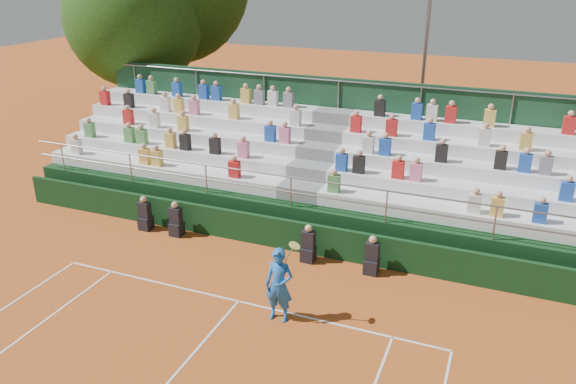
% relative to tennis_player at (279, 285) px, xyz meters
% --- Properties ---
extents(ground, '(90.00, 90.00, 0.00)m').
position_rel_tennis_player_xyz_m(ground, '(-1.30, 0.31, -0.98)').
color(ground, '#BA551F').
rests_on(ground, ground).
extents(courtside_wall, '(20.00, 0.15, 1.00)m').
position_rel_tennis_player_xyz_m(courtside_wall, '(-1.30, 3.51, -0.48)').
color(courtside_wall, black).
rests_on(courtside_wall, ground).
extents(line_officials, '(8.12, 0.40, 1.19)m').
position_rel_tennis_player_xyz_m(line_officials, '(-2.46, 3.06, -0.50)').
color(line_officials, black).
rests_on(line_officials, ground).
extents(grandstand, '(20.00, 5.20, 4.40)m').
position_rel_tennis_player_xyz_m(grandstand, '(-1.30, 6.75, 0.10)').
color(grandstand, black).
rests_on(grandstand, ground).
extents(tennis_player, '(0.90, 0.49, 2.22)m').
position_rel_tennis_player_xyz_m(tennis_player, '(0.00, 0.00, 0.00)').
color(tennis_player, blue).
rests_on(tennis_player, ground).
extents(tree_west, '(6.29, 6.29, 9.10)m').
position_rel_tennis_player_xyz_m(tree_west, '(-11.82, 11.18, 4.96)').
color(tree_west, '#3A2815').
rests_on(tree_west, ground).
extents(floodlight_mast, '(0.60, 0.25, 8.79)m').
position_rel_tennis_player_xyz_m(floodlight_mast, '(0.95, 13.86, 4.10)').
color(floodlight_mast, gray).
rests_on(floodlight_mast, ground).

